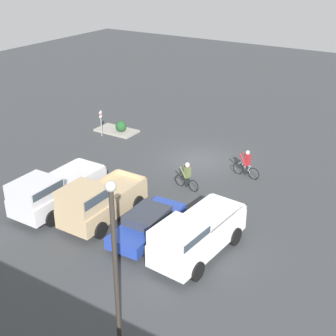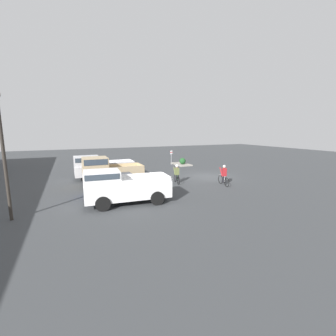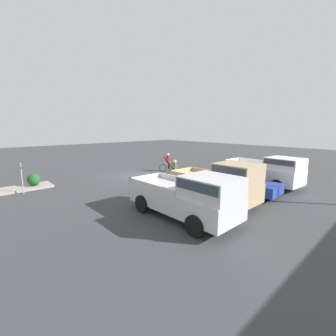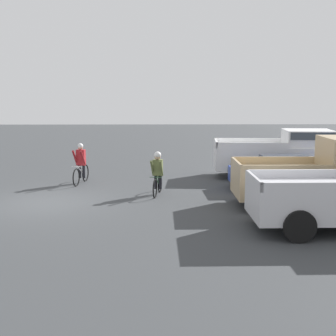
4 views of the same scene
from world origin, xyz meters
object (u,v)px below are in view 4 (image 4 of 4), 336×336
object	(u,v)px
pickup_truck_0	(281,152)
pickup_truck_1	(323,171)
sedan_0	(289,173)
cyclist_0	(158,173)
cyclist_1	(81,164)

from	to	relation	value
pickup_truck_0	pickup_truck_1	distance (m)	5.57
sedan_0	pickup_truck_1	bearing A→B (deg)	7.40
pickup_truck_0	sedan_0	size ratio (longest dim) A/B	1.15
pickup_truck_1	cyclist_0	bearing A→B (deg)	-109.30
cyclist_0	cyclist_1	distance (m)	4.00
pickup_truck_0	pickup_truck_1	bearing A→B (deg)	-0.06
cyclist_1	sedan_0	bearing A→B (deg)	80.44
sedan_0	cyclist_0	xyz separation A→B (m)	(0.84, -5.24, 0.17)
sedan_0	cyclist_1	distance (m)	8.65
cyclist_0	pickup_truck_0	bearing A→B (deg)	122.72
sedan_0	cyclist_0	size ratio (longest dim) A/B	2.69
sedan_0	cyclist_1	bearing A→B (deg)	-99.56
cyclist_0	pickup_truck_1	bearing A→B (deg)	70.70
sedan_0	cyclist_0	world-z (taller)	cyclist_0
sedan_0	cyclist_0	distance (m)	5.31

